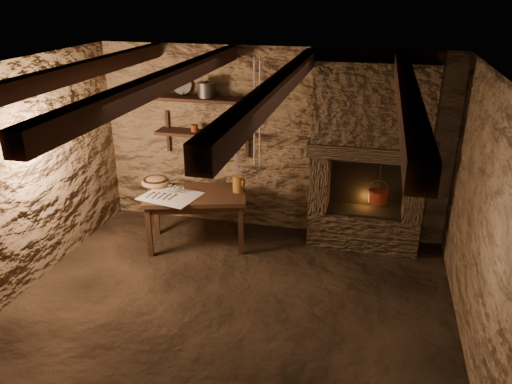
% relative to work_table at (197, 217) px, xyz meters
% --- Properties ---
extents(floor, '(4.50, 4.50, 0.00)m').
position_rel_work_table_xyz_m(floor, '(0.79, -1.28, -0.38)').
color(floor, black).
rests_on(floor, ground).
extents(back_wall, '(4.50, 0.04, 2.40)m').
position_rel_work_table_xyz_m(back_wall, '(0.79, 0.72, 0.82)').
color(back_wall, '#4A3522').
rests_on(back_wall, floor).
extents(front_wall, '(4.50, 0.04, 2.40)m').
position_rel_work_table_xyz_m(front_wall, '(0.79, -3.28, 0.82)').
color(front_wall, '#4A3522').
rests_on(front_wall, floor).
extents(left_wall, '(0.04, 4.00, 2.40)m').
position_rel_work_table_xyz_m(left_wall, '(-1.46, -1.28, 0.82)').
color(left_wall, '#4A3522').
rests_on(left_wall, floor).
extents(right_wall, '(0.04, 4.00, 2.40)m').
position_rel_work_table_xyz_m(right_wall, '(3.04, -1.28, 0.82)').
color(right_wall, '#4A3522').
rests_on(right_wall, floor).
extents(ceiling, '(4.50, 4.00, 0.04)m').
position_rel_work_table_xyz_m(ceiling, '(0.79, -1.28, 2.02)').
color(ceiling, black).
rests_on(ceiling, back_wall).
extents(beam_far_left, '(0.14, 3.95, 0.16)m').
position_rel_work_table_xyz_m(beam_far_left, '(-0.71, -1.28, 1.93)').
color(beam_far_left, black).
rests_on(beam_far_left, ceiling).
extents(beam_mid_left, '(0.14, 3.95, 0.16)m').
position_rel_work_table_xyz_m(beam_mid_left, '(0.29, -1.28, 1.93)').
color(beam_mid_left, black).
rests_on(beam_mid_left, ceiling).
extents(beam_mid_right, '(0.14, 3.95, 0.16)m').
position_rel_work_table_xyz_m(beam_mid_right, '(1.29, -1.28, 1.93)').
color(beam_mid_right, black).
rests_on(beam_mid_right, ceiling).
extents(beam_far_right, '(0.14, 3.95, 0.16)m').
position_rel_work_table_xyz_m(beam_far_right, '(2.29, -1.28, 1.93)').
color(beam_far_right, black).
rests_on(beam_far_right, ceiling).
extents(shelf_lower, '(1.25, 0.30, 0.04)m').
position_rel_work_table_xyz_m(shelf_lower, '(-0.06, 0.56, 0.92)').
color(shelf_lower, black).
rests_on(shelf_lower, back_wall).
extents(shelf_upper, '(1.25, 0.30, 0.04)m').
position_rel_work_table_xyz_m(shelf_upper, '(-0.06, 0.56, 1.37)').
color(shelf_upper, black).
rests_on(shelf_upper, back_wall).
extents(hearth, '(1.43, 0.51, 2.30)m').
position_rel_work_table_xyz_m(hearth, '(2.04, 0.48, 0.85)').
color(hearth, '#38291C').
rests_on(hearth, floor).
extents(work_table, '(1.37, 1.01, 0.70)m').
position_rel_work_table_xyz_m(work_table, '(0.00, 0.00, 0.00)').
color(work_table, black).
rests_on(work_table, floor).
extents(linen_cloth, '(0.75, 0.66, 0.01)m').
position_rel_work_table_xyz_m(linen_cloth, '(-0.26, -0.17, 0.33)').
color(linen_cloth, beige).
rests_on(linen_cloth, work_table).
extents(pewter_cutlery_row, '(0.58, 0.32, 0.01)m').
position_rel_work_table_xyz_m(pewter_cutlery_row, '(-0.26, -0.19, 0.34)').
color(pewter_cutlery_row, gray).
rests_on(pewter_cutlery_row, linen_cloth).
extents(drinking_glasses, '(0.21, 0.06, 0.08)m').
position_rel_work_table_xyz_m(drinking_glasses, '(-0.24, -0.04, 0.37)').
color(drinking_glasses, white).
rests_on(drinking_glasses, linen_cloth).
extents(stoneware_jug, '(0.17, 0.17, 0.47)m').
position_rel_work_table_xyz_m(stoneware_jug, '(0.50, 0.17, 0.53)').
color(stoneware_jug, '#9B5A1E').
rests_on(stoneware_jug, work_table).
extents(wooden_bowl, '(0.47, 0.47, 0.13)m').
position_rel_work_table_xyz_m(wooden_bowl, '(-0.58, 0.12, 0.37)').
color(wooden_bowl, '#996B42').
rests_on(wooden_bowl, work_table).
extents(iron_stockpot, '(0.26, 0.26, 0.17)m').
position_rel_work_table_xyz_m(iron_stockpot, '(0.00, 0.56, 1.48)').
color(iron_stockpot, '#2A2725').
rests_on(iron_stockpot, shelf_upper).
extents(tin_pan, '(0.25, 0.14, 0.24)m').
position_rel_work_table_xyz_m(tin_pan, '(-0.36, 0.66, 1.51)').
color(tin_pan, gray).
rests_on(tin_pan, shelf_upper).
extents(small_kettle, '(0.16, 0.13, 0.15)m').
position_rel_work_table_xyz_m(small_kettle, '(0.27, 0.56, 0.99)').
color(small_kettle, gray).
rests_on(small_kettle, shelf_lower).
extents(rusty_tin, '(0.12, 0.12, 0.09)m').
position_rel_work_table_xyz_m(rusty_tin, '(-0.19, 0.56, 0.99)').
color(rusty_tin, '#612413').
rests_on(rusty_tin, shelf_lower).
extents(red_pot, '(0.24, 0.22, 0.54)m').
position_rel_work_table_xyz_m(red_pot, '(2.19, 0.44, 0.33)').
color(red_pot, maroon).
rests_on(red_pot, hearth).
extents(hanging_ropes, '(0.08, 0.08, 1.20)m').
position_rel_work_table_xyz_m(hanging_ropes, '(0.84, -0.23, 1.42)').
color(hanging_ropes, '#CDAF91').
rests_on(hanging_ropes, ceiling).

